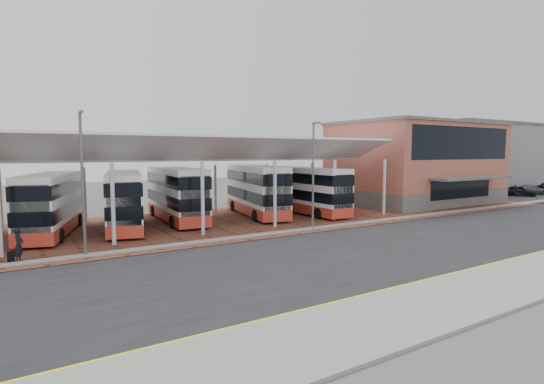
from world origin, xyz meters
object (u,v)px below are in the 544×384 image
object	(u,v)px
terminal	(416,162)
carpark_car_b	(532,190)
bus_1	(52,204)
bus_2	(125,201)
bus_4	(256,191)
carpark_car_a	(519,191)
pedestrian	(19,245)
bus_5	(306,191)
bus_3	(176,194)

from	to	relation	value
terminal	carpark_car_b	size ratio (longest dim) A/B	4.23
bus_1	bus_2	world-z (taller)	bus_1
bus_4	carpark_car_a	distance (m)	38.31
carpark_car_a	bus_2	bearing A→B (deg)	149.89
bus_4	pedestrian	xyz separation A→B (m)	(-19.05, -7.95, -1.35)
bus_1	bus_5	distance (m)	21.45
bus_5	carpark_car_a	distance (m)	33.59
bus_3	bus_5	world-z (taller)	bus_3
bus_4	bus_3	bearing A→B (deg)	-174.55
pedestrian	bus_4	bearing A→B (deg)	-45.88
terminal	carpark_car_a	world-z (taller)	terminal
terminal	bus_4	world-z (taller)	terminal
bus_5	carpark_car_a	xyz separation A→B (m)	(33.47, -2.32, -1.46)
terminal	bus_4	bearing A→B (deg)	178.01
bus_2	bus_3	world-z (taller)	bus_3
bus_1	carpark_car_a	size ratio (longest dim) A/B	2.67
bus_3	bus_5	xyz separation A→B (m)	(11.96, -2.32, -0.08)
bus_1	bus_5	bearing A→B (deg)	14.17
terminal	bus_4	distance (m)	21.26
bus_5	pedestrian	xyz separation A→B (m)	(-23.66, -6.41, -1.25)
terminal	bus_3	bearing A→B (deg)	176.95
bus_1	pedestrian	xyz separation A→B (m)	(-2.24, -7.58, -1.22)
bus_1	carpark_car_a	distance (m)	55.03
bus_2	bus_3	distance (m)	4.78
bus_5	bus_4	bearing A→B (deg)	161.84
bus_3	carpark_car_b	bearing A→B (deg)	-0.28
bus_5	pedestrian	bearing A→B (deg)	-164.58
carpark_car_b	bus_2	bearing A→B (deg)	147.05
bus_1	bus_4	distance (m)	16.81
pedestrian	carpark_car_b	xyz separation A→B (m)	(61.16, 4.49, -0.26)
pedestrian	bus_3	bearing A→B (deg)	-31.78
bus_4	bus_5	distance (m)	4.86
bus_3	bus_4	world-z (taller)	bus_4
pedestrian	carpark_car_a	distance (m)	57.28
bus_3	bus_4	size ratio (longest dim) A/B	0.98
bus_3	pedestrian	distance (m)	14.65
bus_3	carpark_car_b	distance (m)	49.67
carpark_car_a	carpark_car_b	world-z (taller)	carpark_car_a
terminal	carpark_car_a	xyz separation A→B (m)	(16.97, -3.12, -3.90)
bus_1	carpark_car_a	xyz separation A→B (m)	(54.90, -3.49, -1.44)
bus_4	pedestrian	size ratio (longest dim) A/B	6.21
bus_1	carpark_car_b	size ratio (longest dim) A/B	2.46
bus_4	bus_2	bearing A→B (deg)	-165.32
bus_3	carpark_car_a	xyz separation A→B (m)	(45.44, -4.64, -1.54)
bus_4	bus_5	bearing A→B (deg)	-6.88
pedestrian	carpark_car_b	world-z (taller)	pedestrian
bus_5	carpark_car_b	bearing A→B (deg)	-2.67
terminal	carpark_car_a	bearing A→B (deg)	-10.41
bus_1	pedestrian	size ratio (longest dim) A/B	5.84
carpark_car_b	bus_1	bearing A→B (deg)	147.01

